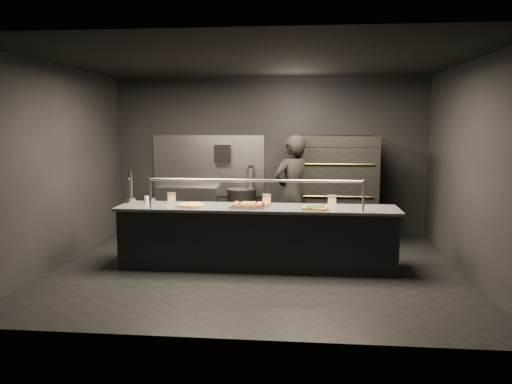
% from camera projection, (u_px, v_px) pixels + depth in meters
% --- Properties ---
extents(room, '(6.04, 6.00, 3.00)m').
position_uv_depth(room, '(255.00, 167.00, 7.27)').
color(room, black).
rests_on(room, ground).
extents(service_counter, '(4.10, 0.78, 1.37)m').
position_uv_depth(service_counter, '(257.00, 237.00, 7.36)').
color(service_counter, black).
rests_on(service_counter, ground).
extents(pizza_oven, '(1.50, 1.23, 1.91)m').
position_uv_depth(pizza_oven, '(333.00, 188.00, 9.04)').
color(pizza_oven, black).
rests_on(pizza_oven, ground).
extents(prep_shelf, '(1.20, 0.35, 0.90)m').
position_uv_depth(prep_shelf, '(187.00, 210.00, 9.80)').
color(prep_shelf, '#99999E').
rests_on(prep_shelf, ground).
extents(towel_dispenser, '(0.30, 0.20, 0.35)m').
position_uv_depth(towel_dispenser, '(222.00, 154.00, 9.65)').
color(towel_dispenser, black).
rests_on(towel_dispenser, room).
extents(fire_extinguisher, '(0.14, 0.14, 0.51)m').
position_uv_depth(fire_extinguisher, '(251.00, 179.00, 9.68)').
color(fire_extinguisher, '#B2B2B7').
rests_on(fire_extinguisher, room).
extents(beer_tap, '(0.14, 0.20, 0.54)m').
position_uv_depth(beer_tap, '(131.00, 193.00, 7.63)').
color(beer_tap, silver).
rests_on(beer_tap, service_counter).
extents(round_pizza, '(0.44, 0.44, 0.03)m').
position_uv_depth(round_pizza, '(191.00, 205.00, 7.34)').
color(round_pizza, silver).
rests_on(round_pizza, service_counter).
extents(slider_tray_a, '(0.54, 0.43, 0.08)m').
position_uv_depth(slider_tray_a, '(248.00, 205.00, 7.22)').
color(slider_tray_a, silver).
rests_on(slider_tray_a, service_counter).
extents(slider_tray_b, '(0.46, 0.39, 0.06)m').
position_uv_depth(slider_tray_b, '(257.00, 205.00, 7.32)').
color(slider_tray_b, silver).
rests_on(slider_tray_b, service_counter).
extents(square_pizza, '(0.42, 0.42, 0.05)m').
position_uv_depth(square_pizza, '(315.00, 208.00, 7.06)').
color(square_pizza, silver).
rests_on(square_pizza, service_counter).
extents(condiment_jar, '(0.17, 0.07, 0.11)m').
position_uv_depth(condiment_jar, '(149.00, 200.00, 7.58)').
color(condiment_jar, silver).
rests_on(condiment_jar, service_counter).
extents(tent_cards, '(2.57, 0.04, 0.15)m').
position_uv_depth(tent_cards, '(256.00, 199.00, 7.56)').
color(tent_cards, white).
rests_on(tent_cards, service_counter).
extents(trash_bin, '(0.54, 0.54, 0.90)m').
position_uv_depth(trash_bin, '(242.00, 213.00, 9.46)').
color(trash_bin, black).
rests_on(trash_bin, ground).
extents(worker, '(0.84, 0.78, 1.93)m').
position_uv_depth(worker, '(292.00, 192.00, 8.47)').
color(worker, black).
rests_on(worker, ground).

